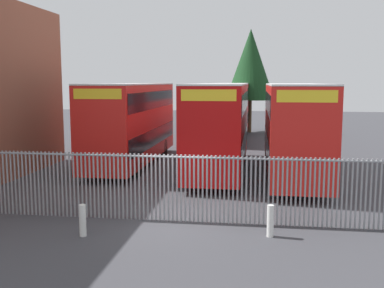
% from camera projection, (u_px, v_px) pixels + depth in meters
% --- Properties ---
extents(ground_plane, '(100.00, 100.00, 0.00)m').
position_uv_depth(ground_plane, '(203.00, 173.00, 22.78)').
color(ground_plane, '#3D3D42').
extents(palisade_fence, '(14.93, 0.14, 2.35)m').
position_uv_depth(palisade_fence, '(152.00, 185.00, 14.87)').
color(palisade_fence, gray).
rests_on(palisade_fence, ground).
extents(double_decker_bus_near_gate, '(2.54, 10.81, 4.42)m').
position_uv_depth(double_decker_bus_near_gate, '(220.00, 124.00, 22.91)').
color(double_decker_bus_near_gate, '#B70C0C').
rests_on(double_decker_bus_near_gate, ground).
extents(double_decker_bus_behind_fence_left, '(2.54, 10.81, 4.42)m').
position_uv_depth(double_decker_bus_behind_fence_left, '(294.00, 126.00, 21.69)').
color(double_decker_bus_behind_fence_left, red).
rests_on(double_decker_bus_behind_fence_left, ground).
extents(double_decker_bus_behind_fence_right, '(2.54, 10.81, 4.42)m').
position_uv_depth(double_decker_bus_behind_fence_right, '(132.00, 120.00, 24.88)').
color(double_decker_bus_behind_fence_right, red).
rests_on(double_decker_bus_behind_fence_right, ground).
extents(double_decker_bus_far_back, '(2.54, 10.81, 4.42)m').
position_uv_depth(double_decker_bus_far_back, '(231.00, 109.00, 35.97)').
color(double_decker_bus_far_back, '#B70C0C').
rests_on(double_decker_bus_far_back, ground).
extents(bollard_near_left, '(0.20, 0.20, 0.95)m').
position_uv_depth(bollard_near_left, '(83.00, 220.00, 13.40)').
color(bollard_near_left, silver).
rests_on(bollard_near_left, ground).
extents(bollard_center_front, '(0.20, 0.20, 0.95)m').
position_uv_depth(bollard_center_front, '(270.00, 221.00, 13.35)').
color(bollard_center_front, silver).
rests_on(bollard_center_front, ground).
extents(tree_tall_back, '(4.35, 4.35, 9.15)m').
position_uv_depth(tree_tall_back, '(250.00, 65.00, 40.49)').
color(tree_tall_back, '#4C3823').
rests_on(tree_tall_back, ground).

